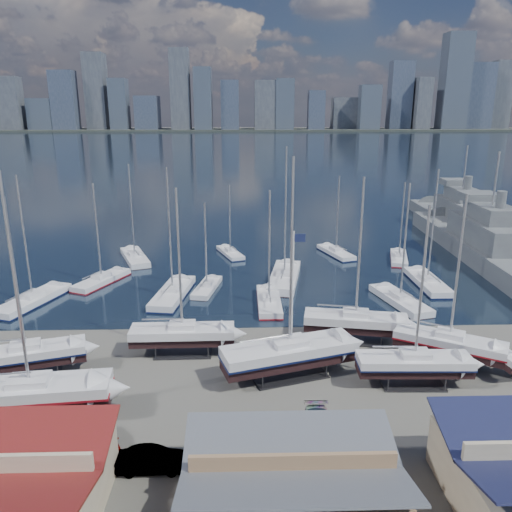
{
  "coord_description": "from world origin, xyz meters",
  "views": [
    {
      "loc": [
        -2.79,
        -49.61,
        22.54
      ],
      "look_at": [
        -1.08,
        8.0,
        5.77
      ],
      "focal_mm": 35.0,
      "sensor_mm": 36.0,
      "label": 1
    }
  ],
  "objects_px": {
    "sailboat_cradle_0": "(26,355)",
    "naval_ship_west": "(459,222)",
    "flagpole": "(294,287)",
    "car_a": "(104,440)",
    "naval_ship_east": "(486,250)"
  },
  "relations": [
    {
      "from": "sailboat_cradle_0",
      "to": "car_a",
      "type": "bearing_deg",
      "value": -64.6
    },
    {
      "from": "car_a",
      "to": "flagpole",
      "type": "relative_size",
      "value": 0.37
    },
    {
      "from": "naval_ship_east",
      "to": "flagpole",
      "type": "height_order",
      "value": "naval_ship_east"
    },
    {
      "from": "naval_ship_east",
      "to": "flagpole",
      "type": "relative_size",
      "value": 4.11
    },
    {
      "from": "sailboat_cradle_0",
      "to": "naval_ship_west",
      "type": "bearing_deg",
      "value": 24.74
    },
    {
      "from": "naval_ship_west",
      "to": "flagpole",
      "type": "bearing_deg",
      "value": 145.86
    },
    {
      "from": "naval_ship_west",
      "to": "flagpole",
      "type": "xyz_separation_m",
      "value": [
        -38.01,
        -52.05,
        5.5
      ]
    },
    {
      "from": "naval_ship_west",
      "to": "flagpole",
      "type": "height_order",
      "value": "naval_ship_west"
    },
    {
      "from": "naval_ship_east",
      "to": "car_a",
      "type": "bearing_deg",
      "value": 135.14
    },
    {
      "from": "naval_ship_east",
      "to": "naval_ship_west",
      "type": "xyz_separation_m",
      "value": [
        4.32,
        20.39,
        -0.01
      ]
    },
    {
      "from": "flagpole",
      "to": "naval_ship_west",
      "type": "bearing_deg",
      "value": 53.86
    },
    {
      "from": "car_a",
      "to": "flagpole",
      "type": "distance_m",
      "value": 20.29
    },
    {
      "from": "sailboat_cradle_0",
      "to": "naval_ship_west",
      "type": "xyz_separation_m",
      "value": [
        61.58,
        54.75,
        -0.41
      ]
    },
    {
      "from": "car_a",
      "to": "flagpole",
      "type": "height_order",
      "value": "flagpole"
    },
    {
      "from": "naval_ship_west",
      "to": "flagpole",
      "type": "relative_size",
      "value": 3.49
    }
  ]
}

